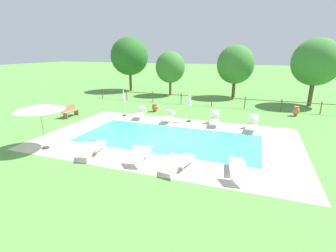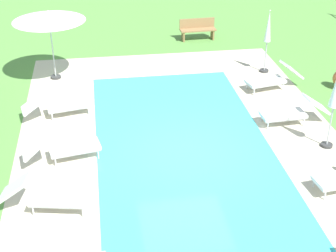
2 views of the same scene
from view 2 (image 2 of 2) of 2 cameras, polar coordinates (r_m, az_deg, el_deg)
The scene contains 13 objects.
ground_plane at distance 13.33m, azimuth 2.01°, elevation -3.11°, with size 160.00×160.00×0.00m, color #599342.
pool_deck_paving at distance 13.33m, azimuth 2.01°, elevation -3.09°, with size 14.71×8.97×0.01m, color beige.
swimming_pool_water at distance 13.33m, azimuth 2.01°, elevation -3.09°, with size 10.42×4.68×0.01m, color #42CCD6.
pool_coping_rim at distance 13.33m, azimuth 2.01°, elevation -3.07°, with size 10.90×5.16×0.01m.
sun_lounger_north_far at distance 15.05m, azimuth 14.03°, elevation 1.59°, with size 0.70×2.04×0.82m.
sun_lounger_north_end at distance 15.37m, azimuth -12.36°, elevation 2.39°, with size 1.00×2.11×0.80m.
sun_lounger_south_near_corner at distance 17.14m, azimuth 11.90°, elevation 5.37°, with size 0.99×2.05×0.87m.
sun_lounger_south_mid at distance 13.14m, azimuth -11.83°, elevation -2.36°, with size 0.96×2.05×0.87m.
sun_lounger_south_end at distance 11.50m, azimuth -13.66°, elevation -7.68°, with size 0.98×2.07×0.86m.
patio_umbrella_open_foreground at distance 17.40m, azimuth -13.45°, elevation 12.04°, with size 2.43×2.43×2.43m.
patio_umbrella_closed_row_west at distance 18.07m, azimuth 11.32°, elevation 10.38°, with size 0.32×0.32×2.28m.
patio_umbrella_closed_row_mid_west at distance 13.53m, azimuth 18.65°, elevation 3.79°, with size 0.32×0.32×2.44m.
wooden_bench_lawn_side at distance 21.41m, azimuth 3.40°, elevation 11.02°, with size 0.51×1.52×0.87m.
Camera 2 is at (11.07, -2.13, 7.11)m, focal length 53.45 mm.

